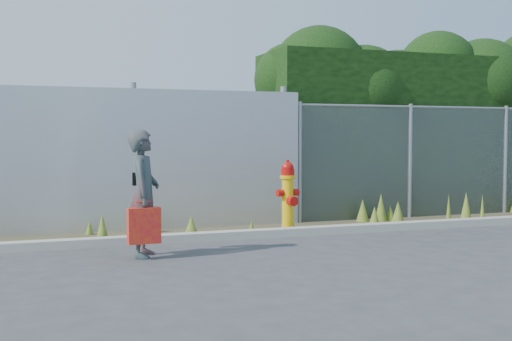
{
  "coord_description": "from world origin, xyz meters",
  "views": [
    {
      "loc": [
        -3.25,
        -6.86,
        1.46
      ],
      "look_at": [
        -0.3,
        1.4,
        1.0
      ],
      "focal_mm": 45.0,
      "sensor_mm": 36.0,
      "label": 1
    }
  ],
  "objects": [
    {
      "name": "ground",
      "position": [
        0.0,
        0.0,
        0.0
      ],
      "size": [
        80.0,
        80.0,
        0.0
      ],
      "primitive_type": "plane",
      "color": "#3B3C3E",
      "rests_on": "ground"
    },
    {
      "name": "curb",
      "position": [
        0.0,
        1.8,
        0.06
      ],
      "size": [
        16.0,
        0.22,
        0.12
      ],
      "primitive_type": "cube",
      "color": "#A7A397",
      "rests_on": "ground"
    },
    {
      "name": "weed_strip",
      "position": [
        0.91,
        2.43,
        0.12
      ],
      "size": [
        16.0,
        1.32,
        0.54
      ],
      "color": "#473E28",
      "rests_on": "ground"
    },
    {
      "name": "corrugated_fence",
      "position": [
        -3.25,
        3.01,
        1.1
      ],
      "size": [
        8.5,
        0.21,
        2.3
      ],
      "color": "#AEB0B5",
      "rests_on": "ground"
    },
    {
      "name": "chainlink_fence",
      "position": [
        4.25,
        3.0,
        1.03
      ],
      "size": [
        6.5,
        0.07,
        2.05
      ],
      "color": "gray",
      "rests_on": "ground"
    },
    {
      "name": "hedge",
      "position": [
        4.2,
        4.05,
        2.02
      ],
      "size": [
        7.5,
        2.03,
        3.7
      ],
      "color": "black",
      "rests_on": "ground"
    },
    {
      "name": "fire_hydrant",
      "position": [
        0.5,
        2.19,
        0.54
      ],
      "size": [
        0.37,
        0.33,
        1.11
      ],
      "rotation": [
        0.0,
        0.0,
        0.15
      ],
      "color": "yellow",
      "rests_on": "ground"
    },
    {
      "name": "woman",
      "position": [
        -1.93,
        0.9,
        0.77
      ],
      "size": [
        0.53,
        0.65,
        1.55
      ],
      "primitive_type": "imported",
      "rotation": [
        0.0,
        0.0,
        1.25
      ],
      "color": "#106867",
      "rests_on": "ground"
    },
    {
      "name": "red_tote_bag",
      "position": [
        -1.96,
        0.71,
        0.41
      ],
      "size": [
        0.39,
        0.14,
        0.51
      ],
      "rotation": [
        0.0,
        0.0,
        0.04
      ],
      "color": "red"
    },
    {
      "name": "black_shoulder_bag",
      "position": [
        -1.92,
        1.11,
        0.94
      ],
      "size": [
        0.21,
        0.09,
        0.16
      ],
      "rotation": [
        0.0,
        0.0,
        -0.13
      ],
      "color": "black"
    }
  ]
}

